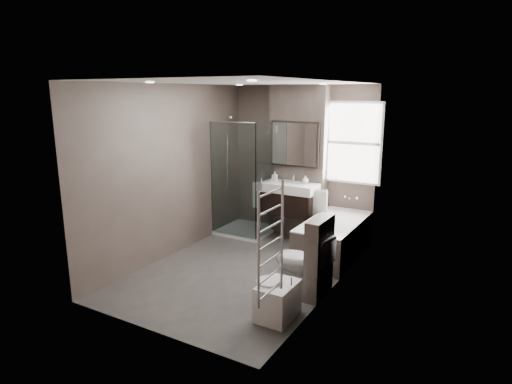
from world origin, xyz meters
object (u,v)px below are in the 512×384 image
Objects in this scene: bathtub at (334,237)px; toilet at (302,262)px; bidet at (277,300)px; vanity at (289,198)px.

toilet is at bearing -88.04° from bathtub.
toilet is 0.79m from bidet.
vanity is 1.94m from toilet.
bathtub reaches higher than bidet.
toilet is 1.44× the size of bidet.
toilet is (0.97, -1.64, -0.36)m from vanity.
bidet is at bearing 9.12° from toilet.
toilet is at bearing 93.28° from bidet.
bathtub is at bearing -172.19° from toilet.
toilet reaches higher than bathtub.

